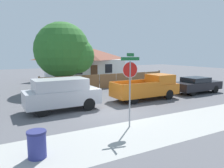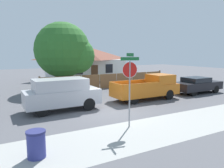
{
  "view_description": "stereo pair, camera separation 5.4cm",
  "coord_description": "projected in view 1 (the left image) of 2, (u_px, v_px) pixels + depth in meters",
  "views": [
    {
      "loc": [
        -6.1,
        -11.0,
        3.48
      ],
      "look_at": [
        0.28,
        0.46,
        1.6
      ],
      "focal_mm": 35.0,
      "sensor_mm": 36.0,
      "label": 1
    },
    {
      "loc": [
        -6.05,
        -11.02,
        3.48
      ],
      "look_at": [
        0.28,
        0.46,
        1.6
      ],
      "focal_mm": 35.0,
      "sensor_mm": 36.0,
      "label": 2
    }
  ],
  "objects": [
    {
      "name": "ground_plane",
      "position": [
        112.0,
        112.0,
        12.94
      ],
      "size": [
        80.0,
        80.0,
        0.0
      ],
      "primitive_type": "plane",
      "color": "#56565B"
    },
    {
      "name": "sidewalk_strip",
      "position": [
        150.0,
        131.0,
        9.83
      ],
      "size": [
        36.0,
        3.2,
        0.01
      ],
      "color": "#A3A39E",
      "rests_on": "ground"
    },
    {
      "name": "wooden_fence",
      "position": [
        108.0,
        81.0,
        21.64
      ],
      "size": [
        13.3,
        0.12,
        1.51
      ],
      "color": "brown",
      "rests_on": "ground"
    },
    {
      "name": "house",
      "position": [
        83.0,
        62.0,
        29.44
      ],
      "size": [
        9.72,
        7.49,
        4.44
      ],
      "color": "white",
      "rests_on": "ground"
    },
    {
      "name": "oak_tree",
      "position": [
        65.0,
        51.0,
        20.18
      ],
      "size": [
        5.38,
        5.12,
        6.3
      ],
      "color": "brown",
      "rests_on": "ground"
    },
    {
      "name": "red_suv",
      "position": [
        62.0,
        93.0,
        13.19
      ],
      "size": [
        4.44,
        1.92,
        1.94
      ],
      "rotation": [
        0.0,
        0.0,
        -0.0
      ],
      "color": "#B7B7BC",
      "rests_on": "ground"
    },
    {
      "name": "orange_pickup",
      "position": [
        148.0,
        88.0,
        16.37
      ],
      "size": [
        5.17,
        1.89,
        1.84
      ],
      "rotation": [
        0.0,
        0.0,
        -0.0
      ],
      "color": "orange",
      "rests_on": "ground"
    },
    {
      "name": "parked_sedan",
      "position": [
        197.0,
        85.0,
        18.97
      ],
      "size": [
        4.47,
        1.86,
        1.39
      ],
      "rotation": [
        0.0,
        0.0,
        -0.0
      ],
      "color": "black",
      "rests_on": "ground"
    },
    {
      "name": "stop_sign",
      "position": [
        130.0,
        77.0,
        10.0
      ],
      "size": [
        0.88,
        0.8,
        3.47
      ],
      "rotation": [
        0.0,
        0.0,
        -0.2
      ],
      "color": "gray",
      "rests_on": "ground"
    },
    {
      "name": "trash_bin",
      "position": [
        37.0,
        144.0,
        7.24
      ],
      "size": [
        0.65,
        0.65,
        0.93
      ],
      "color": "navy",
      "rests_on": "ground"
    }
  ]
}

